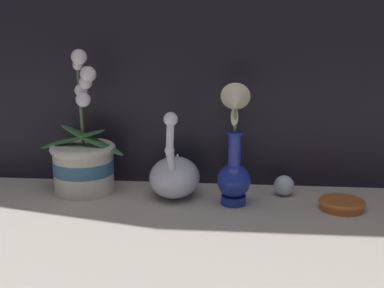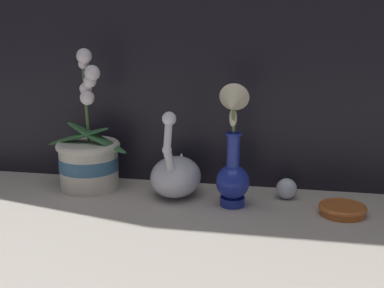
# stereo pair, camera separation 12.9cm
# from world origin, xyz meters

# --- Properties ---
(ground_plane) EXTENTS (2.80, 2.80, 0.00)m
(ground_plane) POSITION_xyz_m (0.00, 0.00, 0.00)
(ground_plane) COLOR #BCB2A3
(orchid_potted_plant) EXTENTS (0.23, 0.17, 0.37)m
(orchid_potted_plant) POSITION_xyz_m (-0.31, 0.17, 0.09)
(orchid_potted_plant) COLOR beige
(orchid_potted_plant) RESTS_ON ground_plane
(swan_figurine) EXTENTS (0.13, 0.20, 0.23)m
(swan_figurine) POSITION_xyz_m (-0.08, 0.16, 0.06)
(swan_figurine) COLOR white
(swan_figurine) RESTS_ON ground_plane
(blue_vase) EXTENTS (0.08, 0.11, 0.30)m
(blue_vase) POSITION_xyz_m (0.07, 0.11, 0.12)
(blue_vase) COLOR navy
(blue_vase) RESTS_ON ground_plane
(glass_sphere) EXTENTS (0.05, 0.05, 0.05)m
(glass_sphere) POSITION_xyz_m (0.20, 0.19, 0.03)
(glass_sphere) COLOR silver
(glass_sphere) RESTS_ON ground_plane
(amber_dish) EXTENTS (0.11, 0.11, 0.02)m
(amber_dish) POSITION_xyz_m (0.33, 0.10, 0.01)
(amber_dish) COLOR #C66628
(amber_dish) RESTS_ON ground_plane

